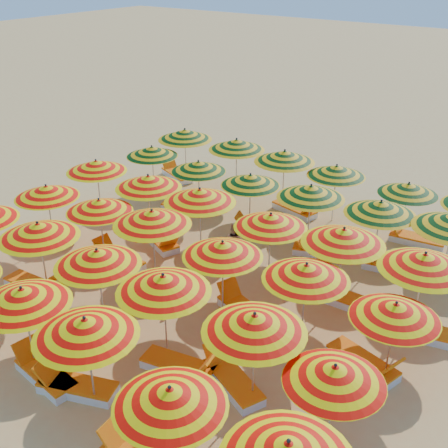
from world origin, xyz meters
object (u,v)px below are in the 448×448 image
at_px(umbrella_3, 85,327).
at_px(umbrella_34, 408,189).
at_px(lounger_4, 34,285).
at_px(lounger_9, 169,285).
at_px(umbrella_30, 185,134).
at_px(umbrella_28, 381,208).
at_px(lounger_6, 232,380).
at_px(umbrella_12, 47,192).
at_px(lounger_19, 391,266).
at_px(umbrella_11, 335,374).
at_px(umbrella_31, 237,145).
at_px(umbrella_15, 223,249).
at_px(lounger_1, 45,374).
at_px(umbrella_14, 152,218).
at_px(lounger_12, 161,241).
at_px(lounger_11, 364,363).
at_px(lounger_22, 416,239).
at_px(umbrella_16, 306,272).
at_px(umbrella_26, 250,180).
at_px(lounger_13, 356,303).
at_px(umbrella_32, 285,156).
at_px(lounger_15, 147,188).
at_px(umbrella_10, 254,323).
at_px(lounger_14, 432,334).
at_px(umbrella_33, 336,171).
at_px(lounger_10, 244,310).
at_px(umbrella_25, 198,166).
at_px(lounger_18, 319,250).
at_px(lounger_8, 119,259).
at_px(umbrella_7, 38,230).
at_px(lounger_21, 295,209).
at_px(umbrella_4, 170,397).
at_px(umbrella_24, 152,151).
at_px(umbrella_27, 311,192).
at_px(umbrella_18, 96,166).
at_px(lounger_5, 180,366).
at_px(umbrella_9, 163,284).
at_px(lounger_20, 177,174).
at_px(umbrella_20, 200,196).
at_px(lounger_2, 76,386).
at_px(umbrella_22, 344,236).
at_px(lounger_16, 187,207).
at_px(lounger_7, 48,234).
at_px(umbrella_21, 271,221).
at_px(umbrella_13, 99,206).

distance_m(umbrella_3, umbrella_34, 11.31).
xyz_separation_m(lounger_4, lounger_9, (3.04, 2.22, 0.00)).
bearing_deg(umbrella_30, umbrella_28, -12.50).
distance_m(umbrella_34, lounger_6, 9.05).
height_order(umbrella_12, lounger_19, umbrella_12).
bearing_deg(umbrella_11, umbrella_31, 132.92).
distance_m(umbrella_12, umbrella_15, 6.58).
xyz_separation_m(lounger_1, lounger_6, (3.45, 2.27, 0.00)).
bearing_deg(umbrella_14, lounger_12, 128.06).
xyz_separation_m(lounger_11, lounger_22, (-1.09, 6.62, 0.00)).
xyz_separation_m(umbrella_12, umbrella_16, (8.78, 0.38, 0.06)).
height_order(umbrella_26, lounger_13, umbrella_26).
bearing_deg(umbrella_32, lounger_15, -160.82).
height_order(umbrella_10, lounger_14, umbrella_10).
bearing_deg(umbrella_33, lounger_1, -97.85).
relative_size(umbrella_3, lounger_10, 1.37).
height_order(umbrella_25, lounger_12, umbrella_25).
relative_size(umbrella_32, lounger_4, 1.57).
relative_size(umbrella_25, lounger_18, 1.20).
distance_m(umbrella_25, lounger_8, 4.57).
xyz_separation_m(umbrella_7, lounger_21, (2.90, 8.58, -1.82)).
relative_size(umbrella_4, lounger_6, 1.44).
bearing_deg(umbrella_11, umbrella_24, 147.04).
height_order(umbrella_16, umbrella_27, umbrella_27).
bearing_deg(umbrella_31, umbrella_18, -119.95).
relative_size(umbrella_32, lounger_5, 1.53).
xyz_separation_m(umbrella_9, lounger_20, (-7.14, 8.76, -1.83)).
bearing_deg(umbrella_28, lounger_10, -111.95).
height_order(lounger_13, lounger_18, same).
relative_size(umbrella_20, lounger_13, 1.41).
bearing_deg(lounger_2, lounger_21, -106.57).
relative_size(umbrella_18, lounger_14, 1.35).
relative_size(umbrella_33, lounger_14, 1.40).
height_order(umbrella_12, umbrella_22, umbrella_22).
height_order(lounger_11, lounger_16, same).
height_order(umbrella_25, lounger_8, umbrella_25).
distance_m(lounger_7, lounger_16, 4.90).
bearing_deg(lounger_4, umbrella_4, -22.10).
xyz_separation_m(umbrella_24, lounger_7, (-0.44, -4.65, -1.64)).
height_order(umbrella_20, lounger_1, umbrella_20).
bearing_deg(lounger_2, umbrella_30, -81.86).
relative_size(umbrella_14, lounger_5, 1.52).
height_order(umbrella_14, umbrella_21, umbrella_14).
distance_m(umbrella_13, umbrella_15, 4.53).
distance_m(umbrella_9, lounger_20, 11.45).
bearing_deg(lounger_12, lounger_9, -20.05).
bearing_deg(umbrella_31, lounger_9, -70.35).
height_order(umbrella_9, umbrella_32, umbrella_32).
bearing_deg(lounger_1, lounger_2, -163.51).
bearing_deg(lounger_14, umbrella_31, -39.23).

